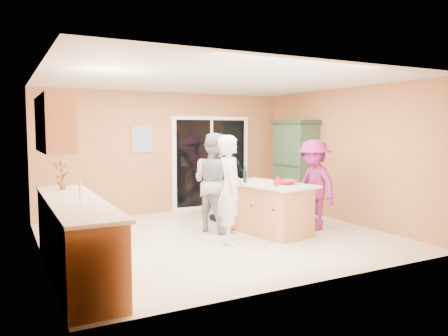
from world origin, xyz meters
name	(u,v)px	position (x,y,z in m)	size (l,w,h in m)	color
floor	(219,237)	(0.00, 0.00, 0.00)	(5.50, 5.50, 0.00)	beige
ceiling	(219,81)	(0.00, 0.00, 2.60)	(5.50, 5.00, 0.10)	silver
wall_back	(167,153)	(0.00, 2.50, 1.30)	(5.50, 0.10, 2.60)	#EB9961
wall_front	(316,173)	(0.00, -2.50, 1.30)	(5.50, 0.10, 2.60)	#EB9961
wall_left	(40,166)	(-2.75, 0.00, 1.30)	(0.10, 5.00, 2.60)	#EB9961
wall_right	(345,155)	(2.75, 0.00, 1.30)	(0.10, 5.00, 2.60)	#EB9961
left_cabinet_run	(77,241)	(-2.45, -1.05, 0.46)	(0.65, 3.05, 1.24)	#C77F4D
upper_cabinets	(54,124)	(-2.58, -0.20, 1.88)	(0.35, 1.60, 0.75)	#C77F4D
sliding_door	(211,163)	(1.05, 2.46, 1.05)	(1.90, 0.07, 2.10)	white
framed_picture	(142,139)	(-0.55, 2.48, 1.60)	(0.46, 0.04, 0.56)	tan
kitchen_island	(268,209)	(0.90, -0.12, 0.41)	(1.20, 1.80, 0.87)	#C77F4D
green_hutch	(295,168)	(2.49, 1.23, 0.97)	(0.57, 1.09, 2.00)	#203421
woman_white	(230,190)	(-0.02, -0.44, 0.86)	(0.63, 0.41, 1.72)	white
woman_grey	(214,182)	(0.13, 0.44, 0.87)	(0.85, 0.66, 1.74)	#A0A1A3
woman_navy	(222,177)	(0.65, 1.16, 0.87)	(1.02, 0.42, 1.73)	#171A33
woman_magenta	(314,185)	(1.78, -0.27, 0.81)	(1.05, 0.60, 1.62)	#7F1B5D
serving_bowl	(286,182)	(1.09, -0.39, 0.91)	(0.32, 0.32, 0.08)	red
tulip_vase	(62,175)	(-2.45, 0.16, 1.16)	(0.23, 0.15, 0.43)	red
tumbler_near	(276,184)	(0.70, -0.67, 0.93)	(0.09, 0.09, 0.12)	red
tumbler_far	(278,180)	(1.06, -0.20, 0.93)	(0.08, 0.08, 0.11)	red
wine_bottle	(245,176)	(0.59, 0.15, 0.98)	(0.07, 0.07, 0.28)	black
white_plate	(277,188)	(0.65, -0.76, 0.88)	(0.25, 0.25, 0.02)	white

